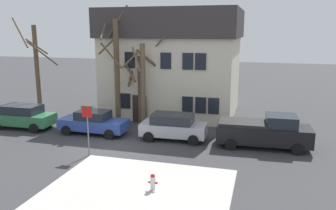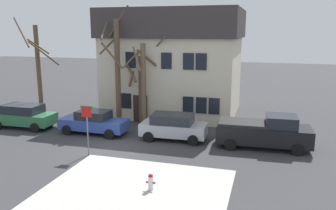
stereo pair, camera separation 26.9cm
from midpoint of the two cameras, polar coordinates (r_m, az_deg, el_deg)
The scene contains 14 objects.
ground_plane at distance 21.58m, azimuth -9.04°, elevation -6.90°, with size 120.00×120.00×0.00m, color #38383A.
sidewalk_slab at distance 15.29m, azimuth -5.73°, elevation -14.95°, with size 8.15×8.01×0.12m, color #B7B5AD.
building_main at distance 29.65m, azimuth 1.35°, elevation 7.26°, with size 11.03×8.45×8.68m.
tree_bare_near at distance 29.24m, azimuth -20.36°, elevation 5.52°, with size 3.21×2.15×7.97m.
tree_bare_mid at distance 26.03m, azimuth -8.12°, elevation 6.05°, with size 2.27×2.60×8.83m.
tree_bare_far at distance 26.53m, azimuth -4.12°, elevation 3.08°, with size 2.68×2.28×5.69m.
tree_bare_end at distance 25.60m, azimuth -3.77°, elevation 3.97°, with size 3.15×2.49×6.63m.
car_green_wagon at distance 27.36m, azimuth -22.47°, elevation -1.62°, with size 4.58×2.16×1.72m.
car_blue_sedan at distance 24.36m, azimuth -11.82°, elevation -2.76°, with size 4.76×2.05×1.62m.
car_silver_wagon at distance 22.54m, azimuth 1.22°, elevation -3.53°, with size 4.31×2.19×1.71m.
pickup_truck_black at distance 21.82m, azimuth 15.95°, elevation -4.26°, with size 5.64×2.44×2.06m.
fire_hydrant at distance 15.57m, azimuth -2.37°, elevation -12.52°, with size 0.42×0.22×0.75m.
street_sign_pole at distance 19.91m, azimuth -12.84°, elevation -2.59°, with size 0.76×0.07×2.91m.
bicycle_leaning at distance 28.27m, azimuth -11.23°, elevation -1.58°, with size 1.71×0.49×1.03m.
Camera 2 is at (8.97, -18.34, 7.05)m, focal length 36.95 mm.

